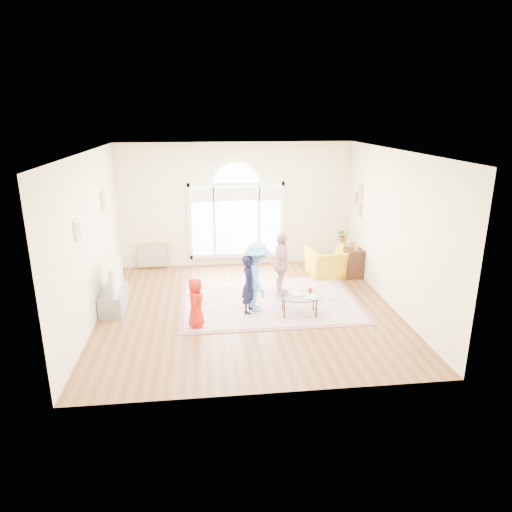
{
  "coord_description": "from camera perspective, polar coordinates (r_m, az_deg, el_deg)",
  "views": [
    {
      "loc": [
        -0.85,
        -8.65,
        3.88
      ],
      "look_at": [
        0.2,
        0.3,
        1.05
      ],
      "focal_mm": 32.0,
      "sensor_mm": 36.0,
      "label": 1
    }
  ],
  "objects": [
    {
      "name": "leaning_picture",
      "position": [
        12.26,
        -12.68,
        -1.48
      ],
      "size": [
        0.8,
        0.14,
        0.62
      ],
      "primitive_type": "cube",
      "rotation": [
        -0.14,
        0.0,
        0.0
      ],
      "color": "tan",
      "rests_on": "ground"
    },
    {
      "name": "area_rug",
      "position": [
        9.89,
        1.69,
        -5.64
      ],
      "size": [
        3.6,
        2.6,
        0.02
      ],
      "primitive_type": "cube",
      "color": "beige",
      "rests_on": "ground"
    },
    {
      "name": "ground",
      "position": [
        9.52,
        -0.99,
        -6.64
      ],
      "size": [
        6.0,
        6.0,
        0.0
      ],
      "primitive_type": "plane",
      "color": "brown",
      "rests_on": "ground"
    },
    {
      "name": "child_navy",
      "position": [
        9.13,
        -0.87,
        -3.53
      ],
      "size": [
        0.43,
        0.51,
        1.19
      ],
      "primitive_type": "imported",
      "rotation": [
        0.0,
        0.0,
        1.17
      ],
      "color": "#141437",
      "rests_on": "area_rug"
    },
    {
      "name": "child_pink",
      "position": [
        9.93,
        3.19,
        -1.11
      ],
      "size": [
        0.38,
        0.85,
        1.42
      ],
      "primitive_type": "imported",
      "rotation": [
        0.0,
        0.0,
        1.53
      ],
      "color": "#D399A0",
      "rests_on": "area_rug"
    },
    {
      "name": "tv_console",
      "position": [
        9.86,
        -17.35,
        -5.28
      ],
      "size": [
        0.45,
        1.0,
        0.42
      ],
      "primitive_type": "cube",
      "color": "gray",
      "rests_on": "ground"
    },
    {
      "name": "child_blue",
      "position": [
        9.19,
        0.11,
        -2.63
      ],
      "size": [
        0.6,
        0.96,
        1.42
      ],
      "primitive_type": "imported",
      "rotation": [
        0.0,
        0.0,
        1.65
      ],
      "color": "#64A4E8",
      "rests_on": "area_rug"
    },
    {
      "name": "child_red",
      "position": [
        8.64,
        -7.53,
        -5.78
      ],
      "size": [
        0.36,
        0.5,
        0.96
      ],
      "primitive_type": "imported",
      "rotation": [
        0.0,
        0.0,
        1.45
      ],
      "color": "red",
      "rests_on": "area_rug"
    },
    {
      "name": "rug_border",
      "position": [
        9.89,
        1.69,
        -5.66
      ],
      "size": [
        3.8,
        2.8,
        0.01
      ],
      "primitive_type": "cube",
      "color": "#925555",
      "rests_on": "ground"
    },
    {
      "name": "coffee_table",
      "position": [
        9.13,
        5.46,
        -5.08
      ],
      "size": [
        1.04,
        0.71,
        0.54
      ],
      "rotation": [
        0.0,
        0.0,
        -0.08
      ],
      "color": "silver",
      "rests_on": "ground"
    },
    {
      "name": "potted_plant",
      "position": [
        11.92,
        10.88,
        2.56
      ],
      "size": [
        0.36,
        0.32,
        0.38
      ],
      "primitive_type": "imported",
      "rotation": [
        0.0,
        0.0,
        0.09
      ],
      "color": "#33722D",
      "rests_on": "plant_pedestal"
    },
    {
      "name": "room_shell",
      "position": [
        11.75,
        -2.37,
        6.04
      ],
      "size": [
        6.0,
        6.0,
        6.0
      ],
      "color": "#F0E5BF",
      "rests_on": "ground"
    },
    {
      "name": "side_cabinet",
      "position": [
        11.51,
        12.06,
        -0.85
      ],
      "size": [
        0.4,
        0.5,
        0.7
      ],
      "primitive_type": "cube",
      "color": "black",
      "rests_on": "ground"
    },
    {
      "name": "television",
      "position": [
        9.68,
        -17.58,
        -2.48
      ],
      "size": [
        0.17,
        1.05,
        0.6
      ],
      "color": "black",
      "rests_on": "tv_console"
    },
    {
      "name": "plant_pedestal",
      "position": [
        12.07,
        10.74,
        0.09
      ],
      "size": [
        0.2,
        0.2,
        0.7
      ],
      "primitive_type": "cylinder",
      "color": "white",
      "rests_on": "ground"
    },
    {
      "name": "floor_lamp",
      "position": [
        11.52,
        11.23,
        4.04
      ],
      "size": [
        0.28,
        0.28,
        1.51
      ],
      "color": "black",
      "rests_on": "ground"
    },
    {
      "name": "armchair",
      "position": [
        11.5,
        9.18,
        -0.77
      ],
      "size": [
        1.15,
        1.04,
        0.67
      ],
      "primitive_type": "imported",
      "rotation": [
        0.0,
        0.0,
        3.28
      ],
      "color": "#EBAF10",
      "rests_on": "ground"
    }
  ]
}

